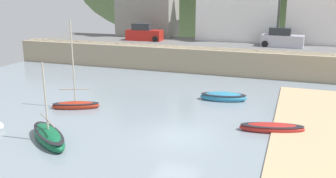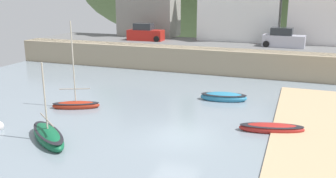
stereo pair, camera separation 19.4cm
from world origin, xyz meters
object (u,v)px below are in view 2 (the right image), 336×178
parked_car_near_slipway (145,33)px  parked_car_by_wall (283,39)px  motorboat_with_cabin (76,104)px  sailboat_far_left (48,136)px  sailboat_tall_mast (224,97)px  rowboat_small_beached (271,128)px

parked_car_near_slipway → parked_car_by_wall: 15.25m
motorboat_with_cabin → sailboat_far_left: (1.93, -5.49, 0.03)m
sailboat_far_left → parked_car_by_wall: parked_car_by_wall is taller
sailboat_far_left → sailboat_tall_mast: bearing=93.0°
rowboat_small_beached → parked_car_near_slipway: bearing=118.0°
sailboat_tall_mast → rowboat_small_beached: sailboat_tall_mast is taller
sailboat_tall_mast → parked_car_near_slipway: size_ratio=0.86×
sailboat_far_left → parked_car_near_slipway: parked_car_near_slipway is taller
motorboat_with_cabin → parked_car_by_wall: bearing=31.9°
parked_car_by_wall → motorboat_with_cabin: bearing=-120.8°
sailboat_far_left → parked_car_by_wall: bearing=102.8°
motorboat_with_cabin → parked_car_near_slipway: bearing=74.7°
motorboat_with_cabin → parked_car_by_wall: (12.61, 18.26, 2.94)m
motorboat_with_cabin → parked_car_near_slipway: size_ratio=1.46×
motorboat_with_cabin → sailboat_far_left: bearing=-94.2°
rowboat_small_beached → parked_car_by_wall: 18.41m
motorboat_with_cabin → parked_car_by_wall: size_ratio=1.46×
rowboat_small_beached → parked_car_near_slipway: 24.26m
sailboat_tall_mast → motorboat_with_cabin: 10.72m
sailboat_tall_mast → parked_car_by_wall: parked_car_by_wall is taller
motorboat_with_cabin → parked_car_by_wall: motorboat_with_cabin is taller
parked_car_by_wall → parked_car_near_slipway: bearing=-176.2°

